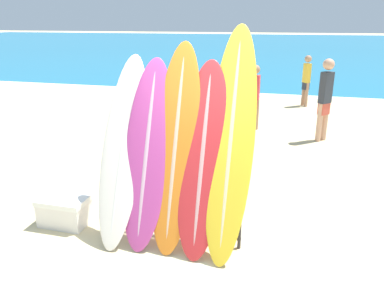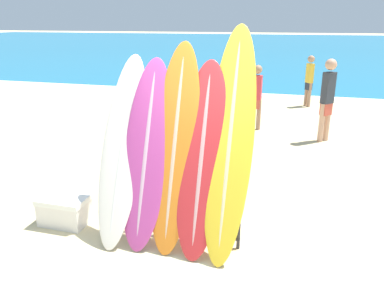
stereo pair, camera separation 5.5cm
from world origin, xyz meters
TOP-DOWN VIEW (x-y plane):
  - ground_plane at (0.00, 0.00)m, footprint 160.00×160.00m
  - ocean_water at (0.00, 39.10)m, footprint 120.00×60.00m
  - surfboard_rack at (-0.12, 0.37)m, footprint 1.59×0.04m
  - surfboard_slot_0 at (-0.76, 0.41)m, footprint 0.51×1.07m
  - surfboard_slot_1 at (-0.44, 0.39)m, footprint 0.56×0.92m
  - surfboard_slot_2 at (-0.11, 0.43)m, footprint 0.53×0.94m
  - surfboard_slot_3 at (0.21, 0.40)m, footprint 0.55×0.92m
  - surfboard_slot_4 at (0.50, 0.48)m, footprint 0.52×1.15m
  - person_near_water at (0.27, 5.42)m, footprint 0.26×0.21m
  - person_mid_beach at (1.52, 8.39)m, footprint 0.24×0.26m
  - person_far_left at (0.15, 4.22)m, footprint 0.30×0.29m
  - person_far_right at (1.81, 4.89)m, footprint 0.29×0.30m
  - cooler_box at (-1.59, 0.33)m, footprint 0.61×0.39m

SIDE VIEW (x-z plane):
  - ground_plane at x=0.00m, z-range 0.00..0.00m
  - ocean_water at x=0.00m, z-range 0.00..0.01m
  - cooler_box at x=-1.59m, z-range 0.00..0.37m
  - surfboard_rack at x=-0.12m, z-range 0.03..0.96m
  - person_mid_beach at x=1.52m, z-range 0.07..1.59m
  - person_near_water at x=0.27m, z-range 0.07..1.60m
  - person_far_left at x=0.15m, z-range 0.08..1.84m
  - person_far_right at x=1.81m, z-range 0.08..1.84m
  - surfboard_slot_3 at x=0.21m, z-range 0.00..2.10m
  - surfboard_slot_1 at x=-0.44m, z-range 0.00..2.11m
  - surfboard_slot_0 at x=-0.76m, z-range 0.00..2.13m
  - surfboard_slot_2 at x=-0.11m, z-range 0.00..2.29m
  - surfboard_slot_4 at x=0.50m, z-range 0.00..2.48m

